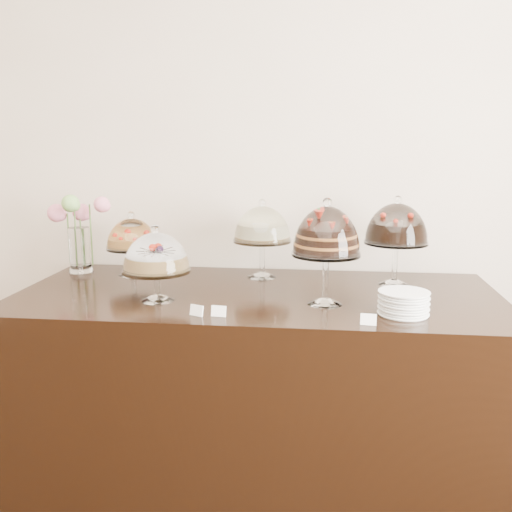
# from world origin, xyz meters

# --- Properties ---
(wall_back) EXTENTS (5.00, 0.04, 3.00)m
(wall_back) POSITION_xyz_m (0.00, 3.00, 1.50)
(wall_back) COLOR beige
(wall_back) RESTS_ON ground
(display_counter) EXTENTS (2.20, 1.00, 0.90)m
(display_counter) POSITION_xyz_m (0.15, 2.45, 0.45)
(display_counter) COLOR black
(display_counter) RESTS_ON ground
(cake_stand_sugar_sponge) EXTENTS (0.29, 0.29, 0.33)m
(cake_stand_sugar_sponge) POSITION_xyz_m (-0.26, 2.26, 1.10)
(cake_stand_sugar_sponge) COLOR white
(cake_stand_sugar_sponge) RESTS_ON display_counter
(cake_stand_choco_layer) EXTENTS (0.29, 0.29, 0.45)m
(cake_stand_choco_layer) POSITION_xyz_m (0.46, 2.29, 1.20)
(cake_stand_choco_layer) COLOR white
(cake_stand_choco_layer) RESTS_ON display_counter
(cake_stand_cheesecake) EXTENTS (0.29, 0.29, 0.40)m
(cake_stand_cheesecake) POSITION_xyz_m (0.14, 2.75, 1.16)
(cake_stand_cheesecake) COLOR white
(cake_stand_cheesecake) RESTS_ON display_counter
(cake_stand_dark_choco) EXTENTS (0.30, 0.30, 0.43)m
(cake_stand_dark_choco) POSITION_xyz_m (0.80, 2.67, 1.18)
(cake_stand_dark_choco) COLOR white
(cake_stand_dark_choco) RESTS_ON display_counter
(cake_stand_fruit_tart) EXTENTS (0.27, 0.27, 0.33)m
(cake_stand_fruit_tart) POSITION_xyz_m (-0.52, 2.72, 1.10)
(cake_stand_fruit_tart) COLOR white
(cake_stand_fruit_tart) RESTS_ON display_counter
(flower_vase) EXTENTS (0.35, 0.22, 0.42)m
(flower_vase) POSITION_xyz_m (-0.83, 2.76, 1.13)
(flower_vase) COLOR white
(flower_vase) RESTS_ON display_counter
(plate_stack) EXTENTS (0.20, 0.20, 0.09)m
(plate_stack) POSITION_xyz_m (0.77, 2.17, 0.95)
(plate_stack) COLOR white
(plate_stack) RESTS_ON display_counter
(price_card_left) EXTENTS (0.06, 0.04, 0.04)m
(price_card_left) POSITION_xyz_m (-0.04, 2.06, 0.92)
(price_card_left) COLOR white
(price_card_left) RESTS_ON display_counter
(price_card_right) EXTENTS (0.06, 0.02, 0.04)m
(price_card_right) POSITION_xyz_m (0.63, 2.02, 0.92)
(price_card_right) COLOR white
(price_card_right) RESTS_ON display_counter
(price_card_extra) EXTENTS (0.06, 0.02, 0.04)m
(price_card_extra) POSITION_xyz_m (0.05, 2.06, 0.92)
(price_card_extra) COLOR white
(price_card_extra) RESTS_ON display_counter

